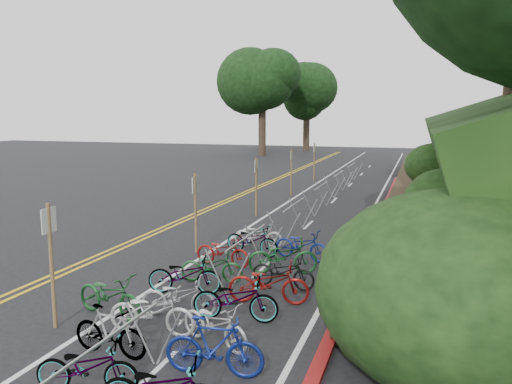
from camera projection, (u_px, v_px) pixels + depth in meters
ground at (77, 307)px, 11.20m from camera, size 120.00×120.00×0.00m
road_markings at (250, 220)px, 20.48m from camera, size 7.47×80.00×0.01m
red_curb at (380, 218)px, 20.68m from camera, size 0.25×28.00×0.10m
bike_rack_front at (104, 359)px, 7.16m from camera, size 1.10×3.03×1.09m
bike_racks_rest at (321, 192)px, 22.33m from camera, size 1.14×23.00×1.17m
signpost_near at (51, 258)px, 9.92m from camera, size 0.08×0.40×2.57m
signposts_rest at (276, 175)px, 23.93m from camera, size 0.08×18.40×2.50m
bike_front at (110, 295)px, 10.65m from camera, size 0.99×1.89×0.94m
bike_valet at (227, 282)px, 11.52m from camera, size 3.08×11.09×1.02m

